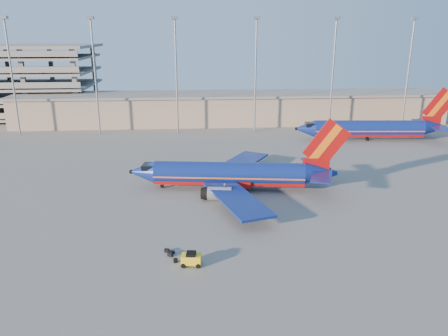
% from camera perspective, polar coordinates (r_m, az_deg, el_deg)
% --- Properties ---
extents(ground, '(220.00, 220.00, 0.00)m').
position_cam_1_polar(ground, '(70.38, -3.01, -3.45)').
color(ground, slate).
rests_on(ground, ground).
extents(terminal_building, '(122.00, 16.00, 8.50)m').
position_cam_1_polar(terminal_building, '(126.01, 0.99, 7.88)').
color(terminal_building, '#89725E').
rests_on(terminal_building, ground).
extents(light_mast_row, '(101.60, 1.60, 28.65)m').
position_cam_1_polar(light_mast_row, '(112.23, -1.04, 13.53)').
color(light_mast_row, gray).
rests_on(light_mast_row, ground).
extents(aircraft_main, '(35.72, 34.17, 12.12)m').
position_cam_1_polar(aircraft_main, '(71.68, 1.34, -0.85)').
color(aircraft_main, navy).
rests_on(aircraft_main, ground).
extents(aircraft_second, '(37.77, 14.68, 12.79)m').
position_cam_1_polar(aircraft_second, '(110.64, 18.78, 4.91)').
color(aircraft_second, navy).
rests_on(aircraft_second, ground).
extents(baggage_tug, '(2.34, 1.57, 1.59)m').
position_cam_1_polar(baggage_tug, '(49.67, -4.31, -11.73)').
color(baggage_tug, yellow).
rests_on(baggage_tug, ground).
extents(luggage_pile, '(3.58, 3.04, 0.51)m').
position_cam_1_polar(luggage_pile, '(51.74, -6.34, -11.29)').
color(luggage_pile, black).
rests_on(luggage_pile, ground).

